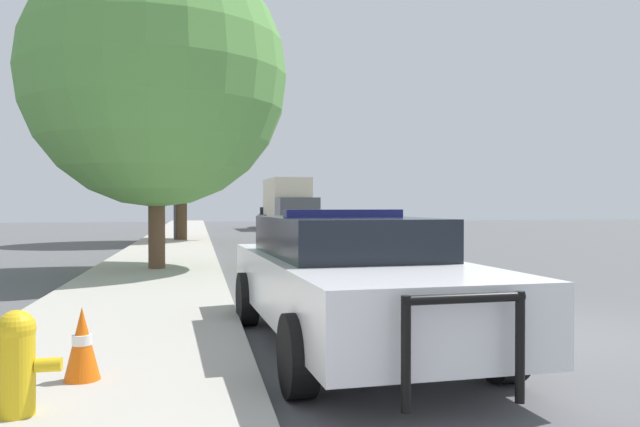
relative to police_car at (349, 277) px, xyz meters
name	(u,v)px	position (x,y,z in m)	size (l,w,h in m)	color
ground_plane	(533,334)	(2.45, 0.27, -0.80)	(110.00, 110.00, 0.00)	#565659
sidewalk_left	(109,346)	(-2.65, 0.27, -0.73)	(3.00, 110.00, 0.13)	#ADA89E
police_car	(349,277)	(0.00, 0.00, 0.00)	(2.35, 5.48, 1.56)	white
fire_hydrant	(16,360)	(-2.95, -2.17, -0.27)	(0.60, 0.26, 0.75)	gold
traffic_light	(210,151)	(-1.15, 20.65, 3.18)	(3.85, 0.35, 5.47)	#424247
car_background_distant	(270,217)	(3.49, 38.31, -0.02)	(2.18, 4.33, 1.48)	slate
car_background_oncoming	(342,226)	(4.68, 20.47, -0.10)	(2.16, 4.61, 1.27)	#333856
box_truck	(288,203)	(4.17, 33.74, 0.99)	(2.81, 7.88, 3.38)	#474C51
tree_sidewalk_near	(156,77)	(-2.63, 8.26, 3.84)	(6.15, 6.15, 7.59)	brown
tree_sidewalk_mid	(181,118)	(-2.36, 20.66, 4.57)	(6.12, 6.12, 8.31)	#4C3823
traffic_cone	(82,343)	(-2.65, -1.31, -0.36)	(0.30, 0.30, 0.62)	orange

